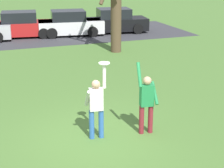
{
  "coord_description": "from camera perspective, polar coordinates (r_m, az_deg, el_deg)",
  "views": [
    {
      "loc": [
        -2.61,
        -8.68,
        4.58
      ],
      "look_at": [
        0.76,
        0.63,
        1.25
      ],
      "focal_mm": 58.97,
      "sensor_mm": 36.0,
      "label": 1
    }
  ],
  "objects": [
    {
      "name": "ground_plane",
      "position": [
        10.15,
        -2.83,
        -8.24
      ],
      "size": [
        120.0,
        120.0,
        0.0
      ],
      "primitive_type": "plane",
      "color": "#4C7533"
    },
    {
      "name": "person_catcher",
      "position": [
        9.72,
        -2.48,
        -3.15
      ],
      "size": [
        0.56,
        0.49,
        2.08
      ],
      "rotation": [
        0.0,
        0.0,
        -0.12
      ],
      "color": "#3366B7",
      "rests_on": "ground_plane"
    },
    {
      "name": "person_defender",
      "position": [
        10.04,
        5.38,
        -2.5
      ],
      "size": [
        0.58,
        0.49,
        2.04
      ],
      "rotation": [
        0.0,
        0.0,
        3.02
      ],
      "color": "maroon",
      "rests_on": "ground_plane"
    },
    {
      "name": "frisbee_disc",
      "position": [
        9.41,
        -1.22,
        3.25
      ],
      "size": [
        0.29,
        0.29,
        0.02
      ],
      "primitive_type": "cylinder",
      "color": "white",
      "rests_on": "person_catcher"
    },
    {
      "name": "parked_car_red",
      "position": [
        24.03,
        -13.86,
        8.82
      ],
      "size": [
        4.3,
        2.44,
        1.59
      ],
      "rotation": [
        0.0,
        0.0,
        -0.13
      ],
      "color": "red",
      "rests_on": "ground_plane"
    },
    {
      "name": "parked_car_white",
      "position": [
        24.06,
        -6.51,
        9.24
      ],
      "size": [
        4.3,
        2.44,
        1.59
      ],
      "rotation": [
        0.0,
        0.0,
        -0.13
      ],
      "color": "white",
      "rests_on": "ground_plane"
    },
    {
      "name": "parked_car_black",
      "position": [
        24.91,
        0.54,
        9.68
      ],
      "size": [
        4.3,
        2.44,
        1.59
      ],
      "rotation": [
        0.0,
        0.0,
        -0.13
      ],
      "color": "black",
      "rests_on": "ground_plane"
    },
    {
      "name": "parking_strip",
      "position": [
        23.91,
        -13.31,
        7.05
      ],
      "size": [
        21.36,
        6.4,
        0.01
      ],
      "primitive_type": "cube",
      "color": "#38383D",
      "rests_on": "ground_plane"
    }
  ]
}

